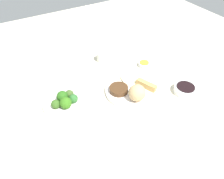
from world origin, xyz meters
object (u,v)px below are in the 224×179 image
object	(u,v)px
sauce_ramekin_hot_mustard	(144,64)
broccoli_plate	(65,102)
soy_sauce_bowl	(185,90)
main_plate	(132,91)
teacup	(102,57)

from	to	relation	value
sauce_ramekin_hot_mustard	broccoli_plate	bearing A→B (deg)	6.21
sauce_ramekin_hot_mustard	soy_sauce_bowl	bearing A→B (deg)	98.10
main_plate	soy_sauce_bowl	distance (m)	0.24
main_plate	teacup	distance (m)	0.30
sauce_ramekin_hot_mustard	teacup	size ratio (longest dim) A/B	1.03
main_plate	broccoli_plate	world-z (taller)	main_plate
sauce_ramekin_hot_mustard	teacup	xyz separation A→B (m)	(0.17, -0.16, 0.01)
main_plate	sauce_ramekin_hot_mustard	bearing A→B (deg)	-140.68
teacup	sauce_ramekin_hot_mustard	bearing A→B (deg)	136.93
main_plate	teacup	xyz separation A→B (m)	(-0.00, -0.30, 0.02)
main_plate	broccoli_plate	bearing A→B (deg)	-16.49
soy_sauce_bowl	teacup	xyz separation A→B (m)	(0.21, -0.43, 0.01)
broccoli_plate	sauce_ramekin_hot_mustard	size ratio (longest dim) A/B	3.27
soy_sauce_bowl	teacup	bearing A→B (deg)	-63.85
main_plate	broccoli_plate	distance (m)	0.31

